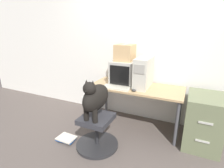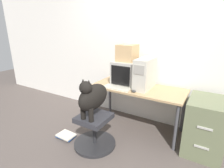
{
  "view_description": "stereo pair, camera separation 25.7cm",
  "coord_description": "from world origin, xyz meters",
  "px_view_note": "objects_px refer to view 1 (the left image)",
  "views": [
    {
      "loc": [
        0.75,
        -2.23,
        1.6
      ],
      "look_at": [
        -0.28,
        -0.01,
        0.81
      ],
      "focal_mm": 28.0,
      "sensor_mm": 36.0,
      "label": 1
    },
    {
      "loc": [
        0.98,
        -2.11,
        1.6
      ],
      "look_at": [
        -0.28,
        -0.01,
        0.81
      ],
      "focal_mm": 28.0,
      "sensor_mm": 36.0,
      "label": 2
    }
  ],
  "objects_px": {
    "keyboard": "(117,88)",
    "book_stack_floor": "(67,139)",
    "pc_tower": "(143,73)",
    "filing_cabinet": "(203,121)",
    "cardboard_box": "(125,53)",
    "crt_monitor": "(124,72)",
    "dog": "(95,97)",
    "office_chair": "(97,133)"
  },
  "relations": [
    {
      "from": "office_chair",
      "to": "dog",
      "type": "distance_m",
      "value": 0.54
    },
    {
      "from": "crt_monitor",
      "to": "cardboard_box",
      "type": "relative_size",
      "value": 1.5
    },
    {
      "from": "pc_tower",
      "to": "filing_cabinet",
      "type": "relative_size",
      "value": 0.68
    },
    {
      "from": "pc_tower",
      "to": "cardboard_box",
      "type": "relative_size",
      "value": 1.69
    },
    {
      "from": "pc_tower",
      "to": "office_chair",
      "type": "height_order",
      "value": "pc_tower"
    },
    {
      "from": "book_stack_floor",
      "to": "cardboard_box",
      "type": "bearing_deg",
      "value": 58.59
    },
    {
      "from": "pc_tower",
      "to": "dog",
      "type": "bearing_deg",
      "value": -117.88
    },
    {
      "from": "filing_cabinet",
      "to": "cardboard_box",
      "type": "xyz_separation_m",
      "value": [
        -1.24,
        0.15,
        0.85
      ]
    },
    {
      "from": "dog",
      "to": "cardboard_box",
      "type": "height_order",
      "value": "cardboard_box"
    },
    {
      "from": "office_chair",
      "to": "cardboard_box",
      "type": "relative_size",
      "value": 1.99
    },
    {
      "from": "keyboard",
      "to": "crt_monitor",
      "type": "bearing_deg",
      "value": 86.95
    },
    {
      "from": "keyboard",
      "to": "book_stack_floor",
      "type": "height_order",
      "value": "keyboard"
    },
    {
      "from": "pc_tower",
      "to": "dog",
      "type": "relative_size",
      "value": 0.92
    },
    {
      "from": "filing_cabinet",
      "to": "cardboard_box",
      "type": "bearing_deg",
      "value": 172.86
    },
    {
      "from": "pc_tower",
      "to": "dog",
      "type": "xyz_separation_m",
      "value": [
        -0.41,
        -0.78,
        -0.19
      ]
    },
    {
      "from": "crt_monitor",
      "to": "keyboard",
      "type": "height_order",
      "value": "crt_monitor"
    },
    {
      "from": "dog",
      "to": "office_chair",
      "type": "bearing_deg",
      "value": 90.0
    },
    {
      "from": "filing_cabinet",
      "to": "crt_monitor",
      "type": "bearing_deg",
      "value": 173.04
    },
    {
      "from": "crt_monitor",
      "to": "dog",
      "type": "xyz_separation_m",
      "value": [
        -0.08,
        -0.83,
        -0.15
      ]
    },
    {
      "from": "keyboard",
      "to": "book_stack_floor",
      "type": "relative_size",
      "value": 1.56
    },
    {
      "from": "crt_monitor",
      "to": "office_chair",
      "type": "relative_size",
      "value": 0.75
    },
    {
      "from": "filing_cabinet",
      "to": "book_stack_floor",
      "type": "xyz_separation_m",
      "value": [
        -1.79,
        -0.75,
        -0.34
      ]
    },
    {
      "from": "cardboard_box",
      "to": "book_stack_floor",
      "type": "relative_size",
      "value": 1.08
    },
    {
      "from": "pc_tower",
      "to": "book_stack_floor",
      "type": "bearing_deg",
      "value": -135.86
    },
    {
      "from": "dog",
      "to": "pc_tower",
      "type": "bearing_deg",
      "value": 62.12
    },
    {
      "from": "keyboard",
      "to": "book_stack_floor",
      "type": "bearing_deg",
      "value": -131.28
    },
    {
      "from": "crt_monitor",
      "to": "book_stack_floor",
      "type": "height_order",
      "value": "crt_monitor"
    },
    {
      "from": "pc_tower",
      "to": "crt_monitor",
      "type": "bearing_deg",
      "value": 172.47
    },
    {
      "from": "cardboard_box",
      "to": "book_stack_floor",
      "type": "height_order",
      "value": "cardboard_box"
    },
    {
      "from": "crt_monitor",
      "to": "pc_tower",
      "type": "bearing_deg",
      "value": -7.53
    },
    {
      "from": "crt_monitor",
      "to": "keyboard",
      "type": "xyz_separation_m",
      "value": [
        -0.02,
        -0.29,
        -0.18
      ]
    },
    {
      "from": "dog",
      "to": "book_stack_floor",
      "type": "relative_size",
      "value": 1.98
    },
    {
      "from": "keyboard",
      "to": "dog",
      "type": "distance_m",
      "value": 0.54
    },
    {
      "from": "pc_tower",
      "to": "filing_cabinet",
      "type": "bearing_deg",
      "value": -6.75
    },
    {
      "from": "cardboard_box",
      "to": "filing_cabinet",
      "type": "bearing_deg",
      "value": -7.14
    },
    {
      "from": "pc_tower",
      "to": "cardboard_box",
      "type": "bearing_deg",
      "value": 171.81
    },
    {
      "from": "filing_cabinet",
      "to": "keyboard",
      "type": "bearing_deg",
      "value": -173.7
    },
    {
      "from": "dog",
      "to": "filing_cabinet",
      "type": "height_order",
      "value": "dog"
    },
    {
      "from": "pc_tower",
      "to": "office_chair",
      "type": "bearing_deg",
      "value": -118.33
    },
    {
      "from": "office_chair",
      "to": "dog",
      "type": "relative_size",
      "value": 1.08
    },
    {
      "from": "keyboard",
      "to": "cardboard_box",
      "type": "distance_m",
      "value": 0.58
    },
    {
      "from": "cardboard_box",
      "to": "keyboard",
      "type": "bearing_deg",
      "value": -93.01
    }
  ]
}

